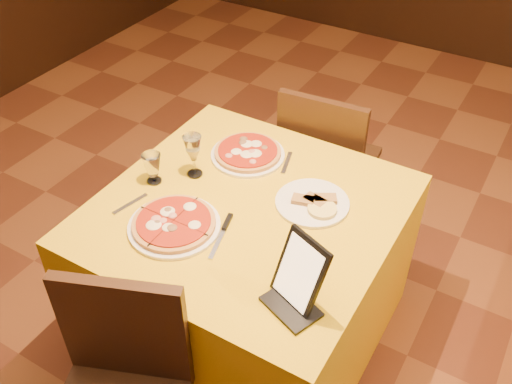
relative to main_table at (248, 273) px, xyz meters
The scene contains 11 objects.
main_table is the anchor object (origin of this frame).
chair_main_far 0.81m from the main_table, 90.00° to the left, with size 0.41×0.41×0.91m, color black, non-canonical shape.
pizza_near 0.49m from the main_table, 126.30° to the right, with size 0.34×0.34×0.03m.
pizza_far 0.51m from the main_table, 120.94° to the left, with size 0.31×0.31×0.03m.
cutlet_dish 0.46m from the main_table, 34.35° to the left, with size 0.29×0.29×0.03m.
wine_glass 0.56m from the main_table, 167.52° to the left, with size 0.07×0.07×0.19m, color #CEC675, non-canonical shape.
water_glass 0.60m from the main_table, behind, with size 0.08×0.08×0.13m, color white, non-canonical shape.
tablet 0.68m from the main_table, 38.45° to the right, with size 0.17×0.01×0.24m, color black.
knife 0.43m from the main_table, 88.38° to the right, with size 0.21×0.02×0.01m, color silver.
fork_near 0.59m from the main_table, 151.22° to the right, with size 0.16×0.02×0.01m, color silver.
fork_far 0.50m from the main_table, 90.32° to the left, with size 0.15×0.02×0.01m, color silver.
Camera 1 is at (0.55, -1.18, 2.18)m, focal length 40.00 mm.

